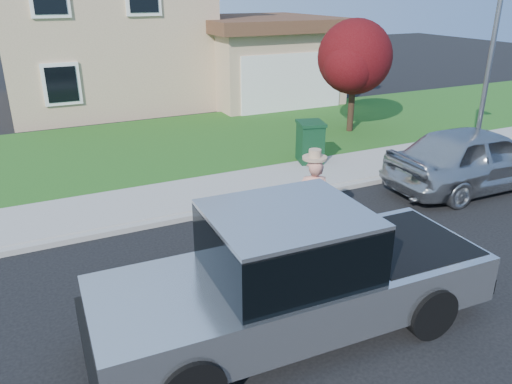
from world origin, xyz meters
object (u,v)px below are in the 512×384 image
woman (313,200)px  trash_bin (310,142)px  pickup_truck (294,276)px  sedan (476,158)px  ornamental_tree (355,60)px  street_lamp (492,58)px

woman → trash_bin: woman is taller
pickup_truck → sedan: bearing=25.0°
woman → ornamental_tree: ornamental_tree is taller
ornamental_tree → street_lamp: size_ratio=0.69×
ornamental_tree → trash_bin: ornamental_tree is taller
woman → street_lamp: street_lamp is taller
trash_bin → street_lamp: bearing=-19.2°
pickup_truck → sedan: 7.65m
pickup_truck → sedan: size_ratio=1.25×
ornamental_tree → street_lamp: 5.07m
street_lamp → sedan: bearing=-128.6°
pickup_truck → street_lamp: size_ratio=1.09×
sedan → trash_bin: 4.37m
sedan → street_lamp: size_ratio=0.87×
woman → sedan: (5.30, 0.75, -0.11)m
sedan → street_lamp: (0.83, 0.72, 2.33)m
pickup_truck → ornamental_tree: ornamental_tree is taller
pickup_truck → street_lamp: street_lamp is taller
pickup_truck → street_lamp: 8.99m
trash_bin → street_lamp: size_ratio=0.21×
pickup_truck → ornamental_tree: 11.52m
trash_bin → pickup_truck: bearing=-107.9°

